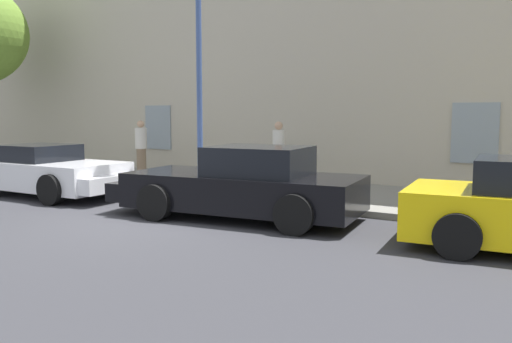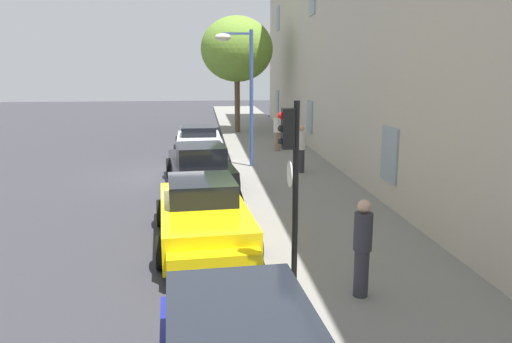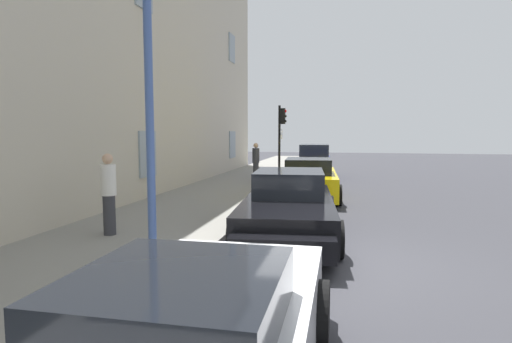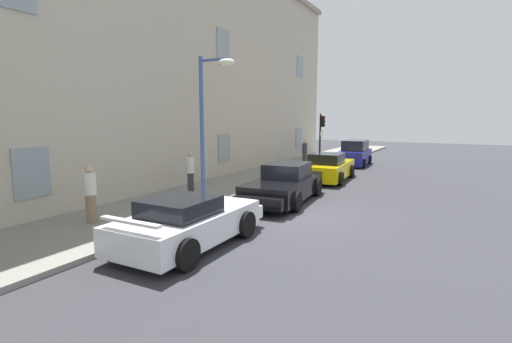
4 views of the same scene
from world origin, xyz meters
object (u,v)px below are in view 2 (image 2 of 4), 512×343
sportscar_yellow_flank (199,166)px  street_lamp (239,72)px  tree_near_kerb (237,49)px  sportscar_white_middle (204,218)px  pedestrian_strolling (301,148)px  pedestrian_admiring (277,132)px  pedestrian_bystander (362,247)px  sportscar_red_lead (199,143)px  traffic_light (291,164)px

sportscar_yellow_flank → street_lamp: street_lamp is taller
street_lamp → tree_near_kerb: bearing=176.4°
sportscar_white_middle → street_lamp: (-8.21, 1.45, 3.11)m
street_lamp → pedestrian_strolling: bearing=57.1°
pedestrian_admiring → sportscar_yellow_flank: bearing=-31.4°
tree_near_kerb → pedestrian_admiring: 7.89m
pedestrian_admiring → pedestrian_bystander: (14.81, -0.82, 0.00)m
pedestrian_admiring → sportscar_red_lead: bearing=-85.9°
sportscar_white_middle → pedestrian_bystander: size_ratio=2.95×
sportscar_red_lead → pedestrian_strolling: bearing=39.1°
traffic_light → pedestrian_admiring: 14.70m
sportscar_red_lead → sportscar_white_middle: size_ratio=0.90×
sportscar_red_lead → tree_near_kerb: (-7.02, 2.22, 4.26)m
pedestrian_admiring → street_lamp: bearing=-30.0°
sportscar_red_lead → pedestrian_bystander: 14.81m
sportscar_yellow_flank → traffic_light: 9.01m
pedestrian_strolling → pedestrian_bystander: 10.05m
tree_near_kerb → traffic_light: 21.42m
pedestrian_strolling → street_lamp: bearing=-122.9°
sportscar_white_middle → traffic_light: bearing=26.7°
street_lamp → pedestrian_admiring: size_ratio=2.97×
sportscar_red_lead → pedestrian_bystander: bearing=10.7°
sportscar_white_middle → street_lamp: street_lamp is taller
sportscar_red_lead → sportscar_white_middle: 11.38m
sportscar_yellow_flank → sportscar_white_middle: bearing=1.0°
tree_near_kerb → pedestrian_strolling: tree_near_kerb is taller
tree_near_kerb → pedestrian_admiring: size_ratio=3.81×
traffic_light → pedestrian_admiring: traffic_light is taller
pedestrian_strolling → pedestrian_bystander: pedestrian_strolling is taller
sportscar_yellow_flank → traffic_light: traffic_light is taller
sportscar_red_lead → sportscar_yellow_flank: sportscar_yellow_flank is taller
sportscar_white_middle → tree_near_kerb: tree_near_kerb is taller
pedestrian_admiring → pedestrian_strolling: (4.80, 0.14, 0.02)m
sportscar_red_lead → pedestrian_strolling: pedestrian_strolling is taller
pedestrian_strolling → sportscar_white_middle: bearing=-27.6°
sportscar_red_lead → tree_near_kerb: size_ratio=0.69×
tree_near_kerb → pedestrian_bystander: tree_near_kerb is taller
traffic_light → pedestrian_bystander: size_ratio=1.94×
pedestrian_bystander → pedestrian_strolling: bearing=174.5°
sportscar_white_middle → traffic_light: size_ratio=1.52×
tree_near_kerb → pedestrian_admiring: tree_near_kerb is taller
pedestrian_bystander → traffic_light: bearing=-104.5°
sportscar_yellow_flank → sportscar_white_middle: (5.83, 0.10, -0.02)m
sportscar_yellow_flank → traffic_light: size_ratio=1.60×
sportscar_red_lead → tree_near_kerb: 8.50m
tree_near_kerb → sportscar_white_middle: bearing=-6.5°
street_lamp → traffic_light: bearing=-0.0°
sportscar_white_middle → tree_near_kerb: (-18.40, 2.09, 4.24)m
sportscar_white_middle → traffic_light: (2.87, 1.44, 1.77)m
street_lamp → pedestrian_bystander: 11.75m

